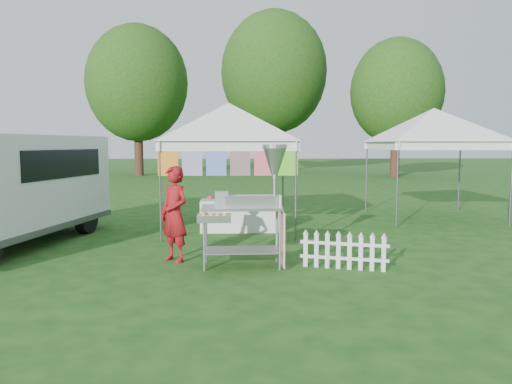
{
  "coord_description": "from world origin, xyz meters",
  "views": [
    {
      "loc": [
        0.13,
        -8.33,
        2.05
      ],
      "look_at": [
        0.55,
        1.41,
        1.1
      ],
      "focal_mm": 35.0,
      "sensor_mm": 36.0,
      "label": 1
    }
  ],
  "objects": [
    {
      "name": "tree_left",
      "position": [
        -6.0,
        24.0,
        5.83
      ],
      "size": [
        6.4,
        6.4,
        9.53
      ],
      "color": "#351D13",
      "rests_on": "ground"
    },
    {
      "name": "picket_fence",
      "position": [
        1.91,
        -0.4,
        0.29
      ],
      "size": [
        1.38,
        0.46,
        0.56
      ],
      "rotation": [
        0.0,
        0.0,
        -0.31
      ],
      "color": "silver",
      "rests_on": "ground"
    },
    {
      "name": "cargo_van",
      "position": [
        -4.49,
        1.79,
        1.19
      ],
      "size": [
        3.17,
        5.65,
        2.22
      ],
      "rotation": [
        0.0,
        0.0,
        -0.2
      ],
      "color": "silver",
      "rests_on": "ground"
    },
    {
      "name": "tree_mid",
      "position": [
        3.0,
        28.0,
        7.14
      ],
      "size": [
        7.6,
        7.6,
        11.52
      ],
      "color": "#351D13",
      "rests_on": "ground"
    },
    {
      "name": "donut_cart",
      "position": [
        0.46,
        -0.14,
        1.2
      ],
      "size": [
        1.46,
        1.0,
        2.04
      ],
      "rotation": [
        0.0,
        0.0,
        0.0
      ],
      "color": "gray",
      "rests_on": "ground"
    },
    {
      "name": "tree_right",
      "position": [
        10.0,
        22.0,
        5.18
      ],
      "size": [
        5.6,
        5.6,
        8.42
      ],
      "color": "#351D13",
      "rests_on": "ground"
    },
    {
      "name": "vendor",
      "position": [
        -0.92,
        0.27,
        0.83
      ],
      "size": [
        0.71,
        0.71,
        1.66
      ],
      "primitive_type": "imported",
      "rotation": [
        0.0,
        0.0,
        -0.77
      ],
      "color": "maroon",
      "rests_on": "ground"
    },
    {
      "name": "canopy_main",
      "position": [
        0.0,
        3.49,
        2.99
      ],
      "size": [
        4.24,
        4.24,
        3.45
      ],
      "color": "#59595E",
      "rests_on": "ground"
    },
    {
      "name": "ground",
      "position": [
        0.0,
        0.0,
        0.0
      ],
      "size": [
        120.0,
        120.0,
        0.0
      ],
      "primitive_type": "plane",
      "color": "#184413",
      "rests_on": "ground"
    },
    {
      "name": "display_table",
      "position": [
        0.24,
        3.29,
        0.37
      ],
      "size": [
        1.8,
        0.7,
        0.74
      ],
      "primitive_type": "cube",
      "color": "white",
      "rests_on": "ground"
    },
    {
      "name": "canopy_right",
      "position": [
        5.5,
        5.0,
        2.99
      ],
      "size": [
        4.24,
        4.24,
        3.45
      ],
      "color": "#59595E",
      "rests_on": "ground"
    }
  ]
}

